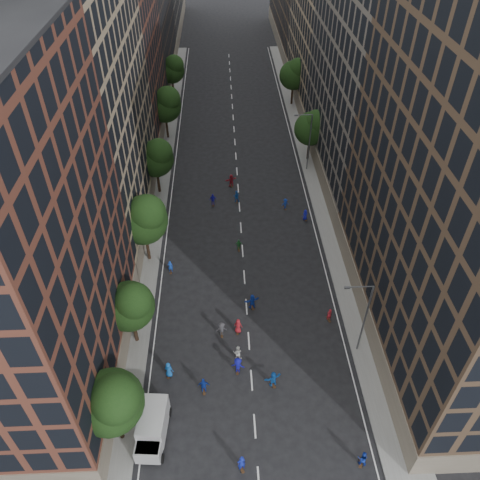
{
  "coord_description": "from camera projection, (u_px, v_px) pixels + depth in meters",
  "views": [
    {
      "loc": [
        -2.12,
        -15.36,
        38.34
      ],
      "look_at": [
        -0.32,
        26.72,
        2.0
      ],
      "focal_mm": 35.0,
      "sensor_mm": 36.0,
      "label": 1
    }
  ],
  "objects": [
    {
      "name": "ground",
      "position": [
        238.0,
        190.0,
        67.0
      ],
      "size": [
        240.0,
        240.0,
        0.0
      ],
      "primitive_type": "plane",
      "color": "black",
      "rests_on": "ground"
    },
    {
      "name": "sidewalk_left",
      "position": [
        159.0,
        164.0,
        72.23
      ],
      "size": [
        4.0,
        105.0,
        0.15
      ],
      "primitive_type": "cube",
      "color": "slate",
      "rests_on": "ground"
    },
    {
      "name": "sidewalk_right",
      "position": [
        313.0,
        160.0,
        73.01
      ],
      "size": [
        4.0,
        105.0,
        0.15
      ],
      "primitive_type": "cube",
      "color": "slate",
      "rests_on": "ground"
    },
    {
      "name": "bldg_left_b",
      "position": [
        68.0,
        93.0,
        51.49
      ],
      "size": [
        14.0,
        26.0,
        34.0
      ],
      "primitive_type": "cube",
      "color": "#937E60",
      "rests_on": "ground"
    },
    {
      "name": "bldg_left_c",
      "position": [
        108.0,
        49.0,
        70.85
      ],
      "size": [
        14.0,
        20.0,
        28.0
      ],
      "primitive_type": "cube",
      "color": "#592E22",
      "rests_on": "ground"
    },
    {
      "name": "bldg_right_b",
      "position": [
        385.0,
        62.0,
        59.86
      ],
      "size": [
        14.0,
        28.0,
        33.0
      ],
      "primitive_type": "cube",
      "color": "#5E564D",
      "rests_on": "ground"
    },
    {
      "name": "tree_left_0",
      "position": [
        112.0,
        401.0,
        35.4
      ],
      "size": [
        5.2,
        5.2,
        8.83
      ],
      "color": "black",
      "rests_on": "ground"
    },
    {
      "name": "tree_left_1",
      "position": [
        131.0,
        305.0,
        43.24
      ],
      "size": [
        4.8,
        4.8,
        8.21
      ],
      "color": "black",
      "rests_on": "ground"
    },
    {
      "name": "tree_left_2",
      "position": [
        144.0,
        218.0,
        51.77
      ],
      "size": [
        5.6,
        5.6,
        9.45
      ],
      "color": "black",
      "rests_on": "ground"
    },
    {
      "name": "tree_left_3",
      "position": [
        156.0,
        157.0,
        62.73
      ],
      "size": [
        5.0,
        5.0,
        8.58
      ],
      "color": "black",
      "rests_on": "ground"
    },
    {
      "name": "tree_left_4",
      "position": [
        166.0,
        104.0,
        74.64
      ],
      "size": [
        5.4,
        5.4,
        9.08
      ],
      "color": "black",
      "rests_on": "ground"
    },
    {
      "name": "tree_left_5",
      "position": [
        172.0,
        69.0,
        87.03
      ],
      "size": [
        4.8,
        4.8,
        8.33
      ],
      "color": "black",
      "rests_on": "ground"
    },
    {
      "name": "tree_right_a",
      "position": [
        312.0,
        127.0,
        69.63
      ],
      "size": [
        5.0,
        5.0,
        8.39
      ],
      "color": "black",
      "rests_on": "ground"
    },
    {
      "name": "tree_right_b",
      "position": [
        295.0,
        74.0,
        84.54
      ],
      "size": [
        5.2,
        5.2,
        8.83
      ],
      "color": "black",
      "rests_on": "ground"
    },
    {
      "name": "streetlamp_near",
      "position": [
        363.0,
        315.0,
        42.78
      ],
      "size": [
        2.64,
        0.22,
        9.06
      ],
      "color": "#595B60",
      "rests_on": "ground"
    },
    {
      "name": "streetlamp_far",
      "position": [
        308.0,
        139.0,
        67.74
      ],
      "size": [
        2.64,
        0.22,
        9.06
      ],
      "color": "#595B60",
      "rests_on": "ground"
    },
    {
      "name": "cargo_van",
      "position": [
        152.0,
        427.0,
        38.61
      ],
      "size": [
        2.7,
        5.09,
        2.62
      ],
      "rotation": [
        0.0,
        0.0,
        -0.08
      ],
      "color": "#B2B2B4",
      "rests_on": "ground"
    },
    {
      "name": "skater_0",
      "position": [
        169.0,
        370.0,
        43.35
      ],
      "size": [
        0.99,
        0.8,
        1.76
      ],
      "primitive_type": "imported",
      "rotation": [
        0.0,
        0.0,
        2.82
      ],
      "color": "blue",
      "rests_on": "ground"
    },
    {
      "name": "skater_1",
      "position": [
        241.0,
        463.0,
        36.84
      ],
      "size": [
        0.79,
        0.65,
        1.86
      ],
      "primitive_type": "imported",
      "rotation": [
        0.0,
        0.0,
        3.48
      ],
      "color": "#1423A8",
      "rests_on": "ground"
    },
    {
      "name": "skater_2",
      "position": [
        362.0,
        459.0,
        37.22
      ],
      "size": [
        0.96,
        0.85,
        1.66
      ],
      "primitive_type": "imported",
      "rotation": [
        0.0,
        0.0,
        2.82
      ],
      "color": "#132D9C",
      "rests_on": "ground"
    },
    {
      "name": "skater_3",
      "position": [
        238.0,
        366.0,
        43.65
      ],
      "size": [
        1.33,
        0.95,
        1.87
      ],
      "primitive_type": "imported",
      "rotation": [
        0.0,
        0.0,
        2.91
      ],
      "color": "#111291",
      "rests_on": "ground"
    },
    {
      "name": "skater_4",
      "position": [
        204.0,
        386.0,
        42.06
      ],
      "size": [
        1.09,
        0.46,
        1.85
      ],
      "primitive_type": "imported",
      "rotation": [
        0.0,
        0.0,
        3.15
      ],
      "color": "#132F9C",
      "rests_on": "ground"
    },
    {
      "name": "skater_5",
      "position": [
        273.0,
        379.0,
        42.59
      ],
      "size": [
        1.75,
        1.1,
        1.8
      ],
      "primitive_type": "imported",
      "rotation": [
        0.0,
        0.0,
        3.52
      ],
      "color": "#144FA7",
      "rests_on": "ground"
    },
    {
      "name": "skater_6",
      "position": [
        238.0,
        326.0,
        47.22
      ],
      "size": [
        0.97,
        0.74,
        1.77
      ],
      "primitive_type": "imported",
      "rotation": [
        0.0,
        0.0,
        2.91
      ],
      "color": "maroon",
      "rests_on": "ground"
    },
    {
      "name": "skater_7",
      "position": [
        329.0,
        315.0,
        48.52
      ],
      "size": [
        0.63,
        0.49,
        1.53
      ],
      "primitive_type": "imported",
      "rotation": [
        0.0,
        0.0,
        3.38
      ],
      "color": "maroon",
      "rests_on": "ground"
    },
    {
      "name": "skater_8",
      "position": [
        238.0,
        353.0,
        44.78
      ],
      "size": [
        0.97,
        0.82,
        1.77
      ],
      "primitive_type": "imported",
      "rotation": [
        0.0,
        0.0,
        2.95
      ],
      "color": "silver",
      "rests_on": "ground"
    },
    {
      "name": "skater_9",
      "position": [
        222.0,
        329.0,
        46.96
      ],
      "size": [
        1.13,
        0.67,
        1.71
      ],
      "primitive_type": "imported",
      "rotation": [
        0.0,
        0.0,
        3.17
      ],
      "color": "#3C3B3F",
      "rests_on": "ground"
    },
    {
      "name": "skater_10",
      "position": [
        239.0,
        245.0,
        56.84
      ],
      "size": [
        0.88,
        0.37,
        1.5
      ],
      "primitive_type": "imported",
      "rotation": [
        0.0,
        0.0,
        3.14
      ],
      "color": "#1F6A29",
      "rests_on": "ground"
    },
    {
      "name": "skater_11",
      "position": [
        252.0,
        302.0,
        49.69
      ],
      "size": [
        1.76,
        1.04,
        1.81
      ],
      "primitive_type": "imported",
      "rotation": [
        0.0,
        0.0,
        3.47
      ],
      "color": "#132F9B",
      "rests_on": "ground"
    },
    {
      "name": "skater_12",
      "position": [
        305.0,
        215.0,
        61.33
      ],
      "size": [
        0.86,
        0.72,
        1.51
      ],
      "primitive_type": "imported",
      "rotation": [
        0.0,
        0.0,
        3.52
      ],
      "color": "#1316A0",
      "rests_on": "ground"
    },
    {
      "name": "skater_13",
      "position": [
        170.0,
        267.0,
        53.87
      ],
      "size": [
        0.59,
        0.39,
        1.61
      ],
      "primitive_type": "imported",
      "rotation": [
        0.0,
        0.0,
        3.13
      ],
      "color": "blue",
      "rests_on": "ground"
    },
    {
      "name": "skater_14",
      "position": [
        236.0,
        197.0,
        64.3
      ],
      "size": [
        0.86,
        0.67,
        1.74
      ],
      "primitive_type": "imported",
      "rotation": [
        0.0,
        0.0,
        3.13
      ],
      "color": "navy",
      "rests_on": "ground"
    },
    {
      "name": "skater_15",
      "position": [
        285.0,
        204.0,
        63.19
      ],
      "size": [
        1.1,
        0.8,
        1.52
      ],
      "primitive_type": "imported",
      "rotation": [
        0.0,
        0.0,
        3.4
      ],
      "color": "navy",
      "rests_on": "ground"
    },
    {
      "name": "skater_16",
      "position": [
        213.0,
        200.0,
        63.74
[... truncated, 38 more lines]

